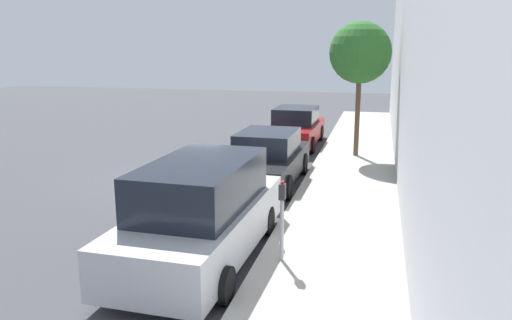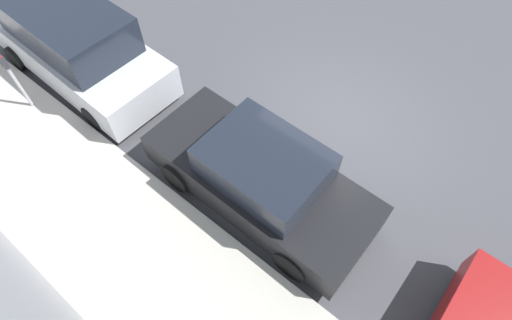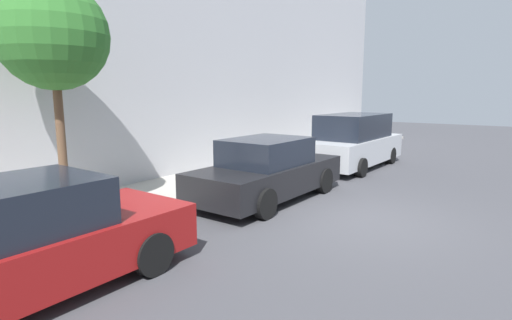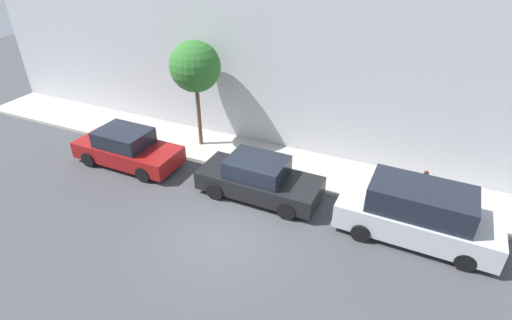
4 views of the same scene
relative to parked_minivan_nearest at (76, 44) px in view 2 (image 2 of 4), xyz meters
name	(u,v)px [view 2 (image 2 of 4)]	position (x,y,z in m)	size (l,w,h in m)	color
ground_plane	(335,127)	(-2.43, 5.67, -0.92)	(60.00, 60.00, 0.00)	#424247
sidewalk	(183,295)	(2.38, 5.67, -0.85)	(2.62, 32.00, 0.15)	#B2ADA3
parked_minivan_nearest	(76,44)	(0.00, 0.00, 0.00)	(2.04, 4.95, 1.90)	#B7BABF
parked_sedan_second	(261,177)	(0.01, 5.47, -0.20)	(1.92, 4.52, 1.54)	black
parking_meter_near	(13,76)	(1.52, -0.03, 0.13)	(0.11, 0.15, 1.48)	#ADADB2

